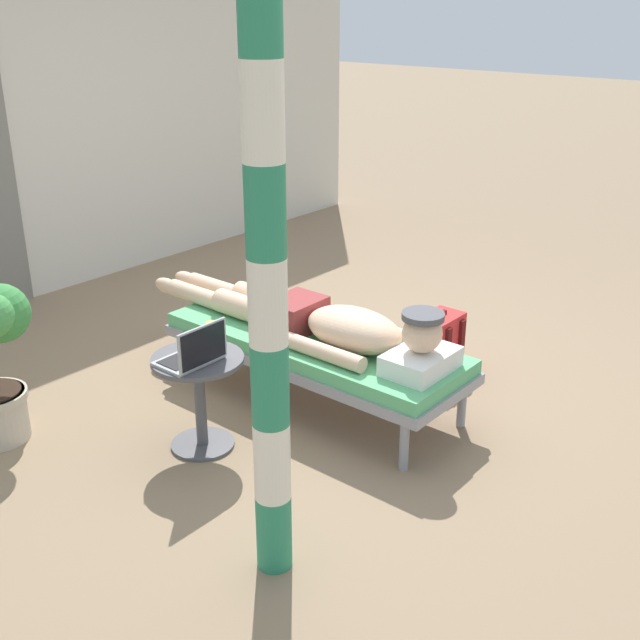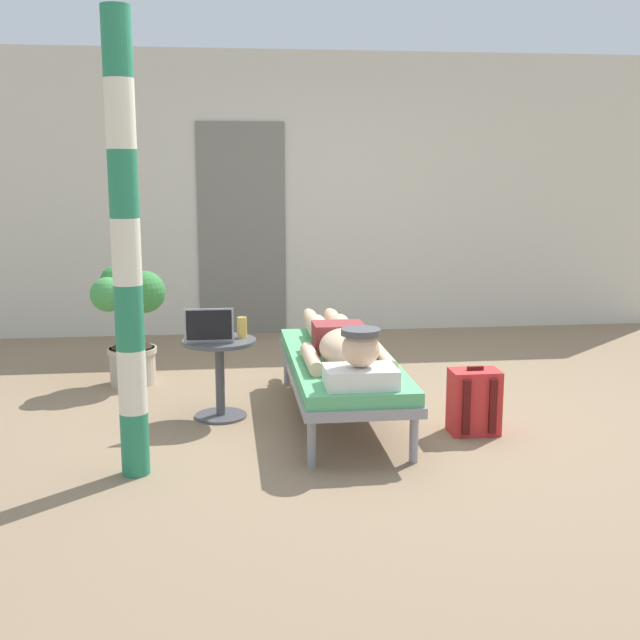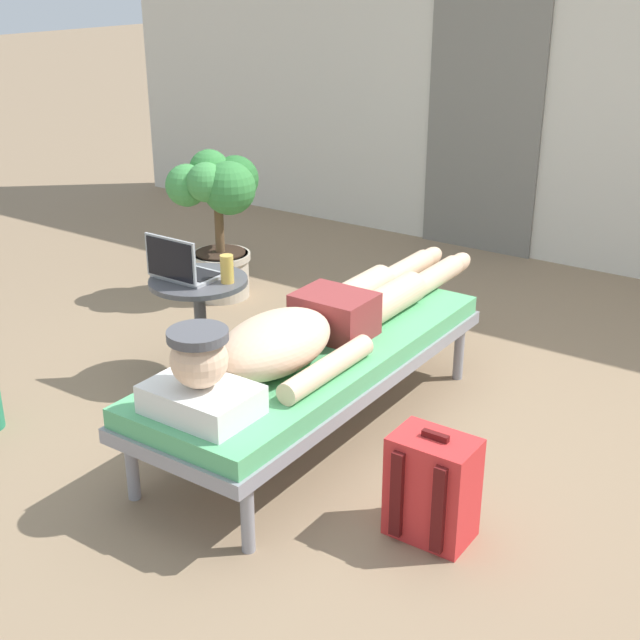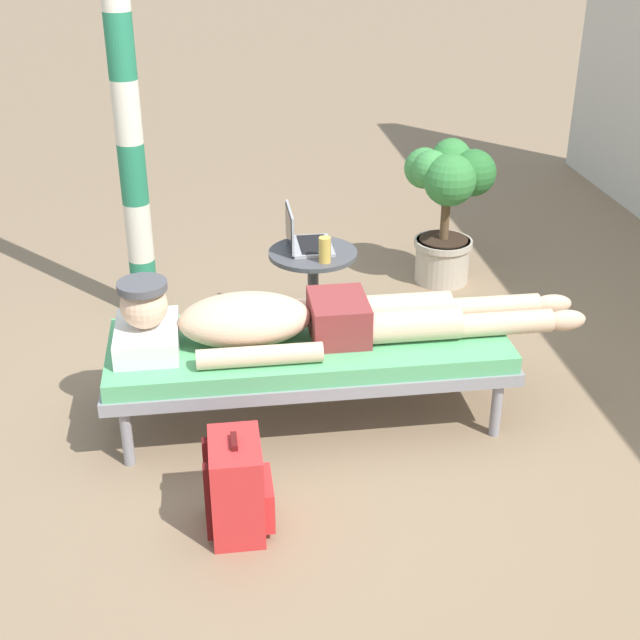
# 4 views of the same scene
# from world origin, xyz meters

# --- Properties ---
(ground_plane) EXTENTS (40.00, 40.00, 0.00)m
(ground_plane) POSITION_xyz_m (0.00, 0.00, 0.00)
(ground_plane) COLOR #8C7256
(lounge_chair) EXTENTS (0.67, 1.87, 0.42)m
(lounge_chair) POSITION_xyz_m (-0.21, -0.08, 0.35)
(lounge_chair) COLOR gray
(lounge_chair) RESTS_ON ground
(person_reclining) EXTENTS (0.53, 2.17, 0.33)m
(person_reclining) POSITION_xyz_m (-0.21, -0.14, 0.52)
(person_reclining) COLOR white
(person_reclining) RESTS_ON lounge_chair
(side_table) EXTENTS (0.48, 0.48, 0.52)m
(side_table) POSITION_xyz_m (-0.99, 0.04, 0.36)
(side_table) COLOR #4C4C51
(side_table) RESTS_ON ground
(laptop) EXTENTS (0.31, 0.24, 0.23)m
(laptop) POSITION_xyz_m (-1.05, -0.01, 0.58)
(laptop) COLOR #A5A8AD
(laptop) RESTS_ON side_table
(drink_glass) EXTENTS (0.06, 0.06, 0.14)m
(drink_glass) POSITION_xyz_m (-0.84, 0.09, 0.59)
(drink_glass) COLOR gold
(drink_glass) RESTS_ON side_table
(backpack) EXTENTS (0.30, 0.26, 0.42)m
(backpack) POSITION_xyz_m (0.57, -0.46, 0.20)
(backpack) COLOR red
(backpack) RESTS_ON ground
(potted_plant) EXTENTS (0.54, 0.53, 0.90)m
(potted_plant) POSITION_xyz_m (-1.65, 0.96, 0.57)
(potted_plant) COLOR #BFB29E
(potted_plant) RESTS_ON ground
(porch_post) EXTENTS (0.15, 0.15, 2.40)m
(porch_post) POSITION_xyz_m (-1.44, -0.90, 1.20)
(porch_post) COLOR #267F59
(porch_post) RESTS_ON ground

